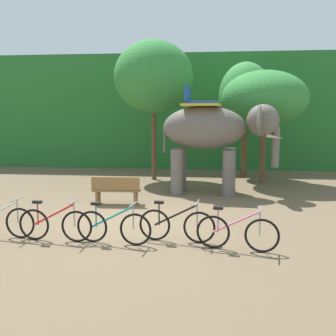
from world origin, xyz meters
The scene contains 12 objects.
ground_plane centered at (0.00, 0.00, 0.00)m, with size 80.00×80.00×0.00m, color brown.
foliage_hedge centered at (0.00, 13.15, 2.94)m, with size 36.00×6.00×5.87m, color #28702D.
tree_center_left centered at (-0.16, 6.80, 4.36)m, with size 3.33×3.33×5.90m.
tree_far_left centered at (3.77, 8.01, 3.55)m, with size 2.36×2.36×5.09m.
tree_far_right centered at (4.38, 6.38, 3.43)m, with size 3.46×3.46×4.55m.
elephant centered at (2.36, 3.94, 2.20)m, with size 4.20×2.09×3.78m.
bike_white centered at (-2.53, -1.65, 0.39)m, with size 1.71×0.52×0.92m.
bike_red centered at (-1.16, -1.78, 0.39)m, with size 1.71×0.52×0.92m.
bike_teal centered at (0.18, -1.83, 0.39)m, with size 1.70×0.52×0.92m.
bike_black centered at (1.53, -1.54, 0.39)m, with size 1.71×0.52×0.92m.
bike_pink centered at (2.82, -1.97, 0.39)m, with size 1.70×0.52×0.92m.
wooden_bench centered at (-0.65, 1.87, 0.48)m, with size 1.51×0.46×0.89m.
Camera 1 is at (2.24, -9.92, 2.80)m, focal length 42.01 mm.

